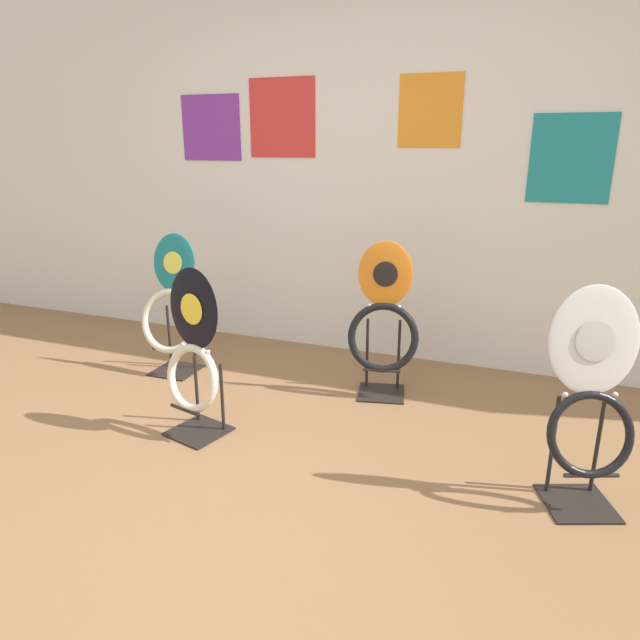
% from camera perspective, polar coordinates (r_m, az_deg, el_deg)
% --- Properties ---
extents(ground_plane, '(14.00, 14.00, 0.00)m').
position_cam_1_polar(ground_plane, '(2.57, -13.70, -18.78)').
color(ground_plane, '#8E6642').
extents(wall_back, '(8.00, 0.07, 2.60)m').
position_cam_1_polar(wall_back, '(4.07, 3.24, 14.67)').
color(wall_back, silver).
rests_on(wall_back, ground_plane).
extents(toilet_seat_display_orange_sun, '(0.44, 0.34, 0.95)m').
position_cam_1_polar(toilet_seat_display_orange_sun, '(3.42, 6.37, -0.52)').
color(toilet_seat_display_orange_sun, black).
rests_on(toilet_seat_display_orange_sun, ground_plane).
extents(toilet_seat_display_white_plain, '(0.42, 0.36, 0.96)m').
position_cam_1_polar(toilet_seat_display_white_plain, '(2.61, 25.41, -7.80)').
color(toilet_seat_display_white_plain, black).
rests_on(toilet_seat_display_white_plain, ground_plane).
extents(toilet_seat_display_jazz_black, '(0.38, 0.34, 0.90)m').
position_cam_1_polar(toilet_seat_display_jazz_black, '(3.03, -12.55, -4.09)').
color(toilet_seat_display_jazz_black, black).
rests_on(toilet_seat_display_jazz_black, ground_plane).
extents(toilet_seat_display_teal_sax, '(0.44, 0.28, 0.93)m').
position_cam_1_polar(toilet_seat_display_teal_sax, '(3.88, -14.62, 0.90)').
color(toilet_seat_display_teal_sax, black).
rests_on(toilet_seat_display_teal_sax, ground_plane).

